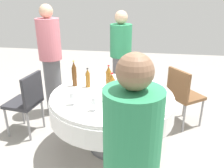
% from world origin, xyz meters
% --- Properties ---
extents(ground_plane, '(10.00, 10.00, 0.00)m').
position_xyz_m(ground_plane, '(0.00, 0.00, 0.00)').
color(ground_plane, gray).
extents(dining_table, '(1.45, 1.45, 0.74)m').
position_xyz_m(dining_table, '(0.00, 0.00, 0.59)').
color(dining_table, white).
rests_on(dining_table, ground_plane).
extents(bottle_amber_mid, '(0.07, 0.07, 0.27)m').
position_xyz_m(bottle_amber_mid, '(0.36, -0.06, 0.87)').
color(bottle_amber_mid, '#8C5619').
rests_on(bottle_amber_mid, dining_table).
extents(bottle_brown_right, '(0.06, 0.06, 0.33)m').
position_xyz_m(bottle_brown_right, '(0.18, 0.50, 0.89)').
color(bottle_brown_right, '#593314').
rests_on(bottle_brown_right, dining_table).
extents(bottle_amber_outer, '(0.06, 0.06, 0.24)m').
position_xyz_m(bottle_amber_outer, '(0.17, 0.33, 0.85)').
color(bottle_amber_outer, '#8C5619').
rests_on(bottle_amber_outer, dining_table).
extents(bottle_amber_left, '(0.07, 0.07, 0.29)m').
position_xyz_m(bottle_amber_left, '(0.19, 0.07, 0.87)').
color(bottle_amber_left, '#8C5619').
rests_on(bottle_amber_left, dining_table).
extents(bottle_amber_west, '(0.07, 0.07, 0.26)m').
position_xyz_m(bottle_amber_west, '(-0.00, -0.00, 0.86)').
color(bottle_amber_west, '#8C5619').
rests_on(bottle_amber_west, dining_table).
extents(wine_glass_left, '(0.08, 0.08, 0.15)m').
position_xyz_m(wine_glass_left, '(-0.33, 0.36, 0.85)').
color(wine_glass_left, white).
rests_on(wine_glass_left, dining_table).
extents(wine_glass_west, '(0.07, 0.07, 0.15)m').
position_xyz_m(wine_glass_west, '(-0.43, 0.11, 0.84)').
color(wine_glass_west, white).
rests_on(wine_glass_west, dining_table).
extents(wine_glass_front, '(0.07, 0.07, 0.14)m').
position_xyz_m(wine_glass_front, '(0.24, -0.09, 0.85)').
color(wine_glass_front, white).
rests_on(wine_glass_front, dining_table).
extents(plate_far, '(0.24, 0.24, 0.04)m').
position_xyz_m(plate_far, '(-0.15, -0.33, 0.75)').
color(plate_far, white).
rests_on(plate_far, dining_table).
extents(plate_south, '(0.21, 0.21, 0.04)m').
position_xyz_m(plate_south, '(-0.17, 0.16, 0.75)').
color(plate_south, white).
rests_on(plate_south, dining_table).
extents(plate_rear, '(0.25, 0.25, 0.02)m').
position_xyz_m(plate_rear, '(0.24, -0.40, 0.75)').
color(plate_rear, white).
rests_on(plate_rear, dining_table).
extents(fork_right, '(0.07, 0.18, 0.00)m').
position_xyz_m(fork_right, '(-0.41, -0.12, 0.74)').
color(fork_right, silver).
rests_on(fork_right, dining_table).
extents(folded_napkin, '(0.16, 0.16, 0.02)m').
position_xyz_m(folded_napkin, '(0.45, 0.12, 0.75)').
color(folded_napkin, white).
rests_on(folded_napkin, dining_table).
extents(person_mid, '(0.34, 0.34, 1.69)m').
position_xyz_m(person_mid, '(0.79, 1.06, 0.89)').
color(person_mid, slate).
rests_on(person_mid, ground_plane).
extents(person_right, '(0.34, 0.34, 1.59)m').
position_xyz_m(person_right, '(1.15, 0.04, 0.83)').
color(person_right, slate).
rests_on(person_right, ground_plane).
extents(chair_front, '(0.56, 0.56, 0.87)m').
position_xyz_m(chair_front, '(0.67, -0.90, 0.52)').
color(chair_front, brown).
rests_on(chair_front, ground_plane).
extents(chair_near, '(0.45, 0.45, 0.87)m').
position_xyz_m(chair_near, '(0.15, 1.16, 0.52)').
color(chair_near, '#2D2D33').
rests_on(chair_near, ground_plane).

